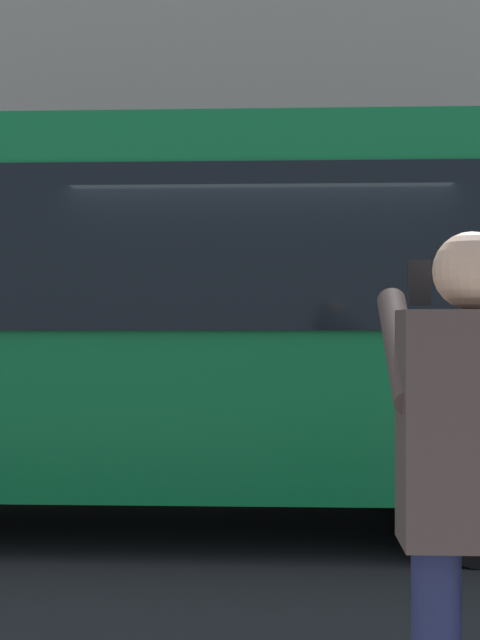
{
  "coord_description": "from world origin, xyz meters",
  "views": [
    {
      "loc": [
        -0.14,
        6.92,
        1.59
      ],
      "look_at": [
        0.18,
        -0.01,
        1.62
      ],
      "focal_mm": 50.65,
      "sensor_mm": 36.0,
      "label": 1
    }
  ],
  "objects": [
    {
      "name": "building_facade_far",
      "position": [
        -0.02,
        -6.8,
        5.99
      ],
      "size": [
        28.0,
        1.55,
        12.0
      ],
      "color": "#A89E8E",
      "rests_on": "ground_plane"
    },
    {
      "name": "red_bus",
      "position": [
        1.56,
        -0.19,
        1.68
      ],
      "size": [
        9.05,
        2.54,
        3.08
      ],
      "color": "#0F7238",
      "rests_on": "ground_plane"
    },
    {
      "name": "pedestrian_photographer",
      "position": [
        -0.68,
        4.36,
        1.14
      ],
      "size": [
        0.53,
        0.52,
        1.7
      ],
      "color": "#1E2347",
      "rests_on": "sidewalk_curb"
    },
    {
      "name": "ground_plane",
      "position": [
        0.0,
        0.0,
        0.0
      ],
      "size": [
        60.0,
        60.0,
        0.0
      ],
      "primitive_type": "plane",
      "color": "#232326"
    }
  ]
}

